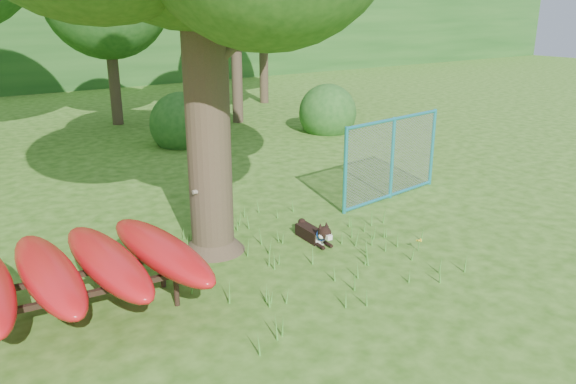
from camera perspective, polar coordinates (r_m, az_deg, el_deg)
ground at (r=8.10m, az=3.78°, el=-9.18°), size 80.00×80.00×0.00m
wooden_post at (r=8.76m, az=-8.50°, el=-2.36°), size 0.34×0.12×1.27m
kayak_rack at (r=7.42m, az=-20.52°, el=-7.17°), size 2.79×2.83×0.90m
husky_dog at (r=9.36m, az=2.78°, el=-4.23°), size 0.28×0.97×0.43m
fence_section at (r=11.52m, az=10.54°, el=3.40°), size 2.85×0.41×2.79m
wildflower_clump at (r=9.26m, az=13.18°, el=-4.90°), size 0.09×0.10×0.20m
shrub_right at (r=17.90m, az=4.00°, el=6.13°), size 1.80×1.80×1.80m
shrub_mid at (r=16.40m, az=-10.63°, el=4.76°), size 1.80×1.80×1.80m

